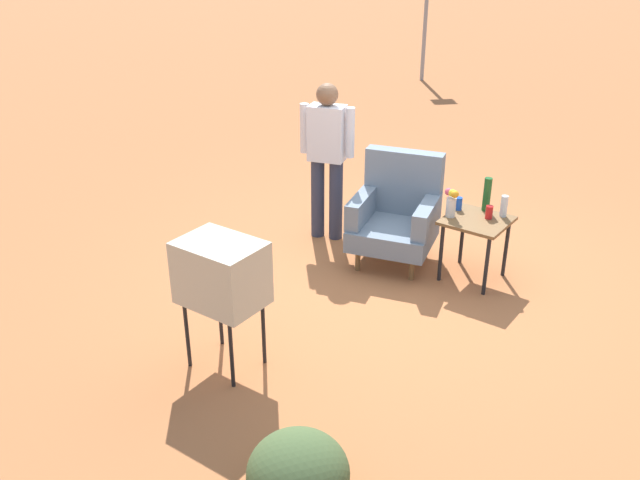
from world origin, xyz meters
TOP-DOWN VIEW (x-y plane):
  - ground_plane at (0.00, 0.00)m, footprint 60.00×60.00m
  - armchair at (-0.18, 0.25)m, footprint 0.94×0.95m
  - side_table at (0.61, 0.33)m, footprint 0.56×0.56m
  - tv_on_stand at (-0.31, -2.04)m, footprint 0.61×0.46m
  - person_standing at (-1.04, 0.27)m, footprint 0.55×0.32m
  - road_sign at (-3.92, 7.72)m, footprint 0.33×0.33m
  - soda_can_blue at (0.37, 0.43)m, footprint 0.07×0.07m
  - bottle_wine_green at (0.58, 0.57)m, footprint 0.07×0.07m
  - soda_can_red at (0.68, 0.41)m, footprint 0.07×0.07m
  - bottle_short_clear at (0.77, 0.54)m, footprint 0.06×0.06m
  - flower_vase at (0.38, 0.25)m, footprint 0.15×0.10m
  - shrub_far at (0.96, -2.79)m, footprint 0.60×0.60m

SIDE VIEW (x-z plane):
  - ground_plane at x=0.00m, z-range 0.00..0.00m
  - shrub_far at x=0.96m, z-range 0.00..0.46m
  - armchair at x=-0.18m, z-range -0.03..1.03m
  - side_table at x=0.61m, z-range 0.22..0.82m
  - soda_can_blue at x=0.37m, z-range 0.61..0.73m
  - soda_can_red at x=0.68m, z-range 0.61..0.73m
  - bottle_short_clear at x=0.77m, z-range 0.61..0.81m
  - flower_vase at x=0.38m, z-range 0.62..0.89m
  - bottle_wine_green at x=0.58m, z-range 0.61..0.93m
  - tv_on_stand at x=-0.31m, z-range 0.27..1.30m
  - person_standing at x=-1.04m, z-range 0.12..1.76m
  - road_sign at x=-3.92m, z-range 0.16..2.60m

